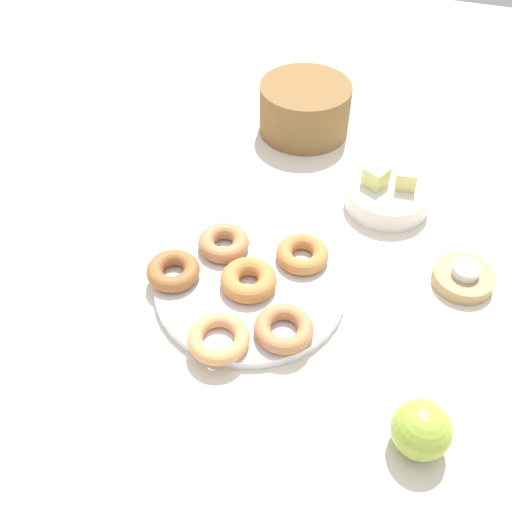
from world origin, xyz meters
TOP-DOWN VIEW (x-y plane):
  - ground_plane at (0.00, 0.00)m, footprint 2.40×2.40m
  - donut_plate at (0.00, 0.00)m, footprint 0.30×0.30m
  - donut_0 at (-0.00, -0.01)m, footprint 0.09×0.09m
  - donut_1 at (0.08, -0.08)m, footprint 0.12×0.12m
  - donut_2 at (0.07, 0.07)m, footprint 0.10×0.10m
  - donut_3 at (-0.06, 0.06)m, footprint 0.12×0.12m
  - donut_4 at (-0.12, -0.02)m, footprint 0.12×0.12m
  - donut_5 at (-0.01, -0.13)m, footprint 0.12×0.12m
  - candle_holder at (0.32, 0.11)m, footprint 0.10×0.10m
  - tealight at (0.32, 0.11)m, footprint 0.04×0.04m
  - basket at (-0.03, 0.45)m, footprint 0.26×0.26m
  - fruit_bowl at (0.17, 0.27)m, footprint 0.15×0.15m
  - melon_chunk_left at (0.15, 0.27)m, footprint 0.05×0.05m
  - melon_chunk_right at (0.20, 0.28)m, footprint 0.04×0.04m
  - apple at (0.29, -0.19)m, footprint 0.08×0.08m

SIDE VIEW (x-z plane):
  - ground_plane at x=0.00m, z-range 0.00..0.00m
  - donut_plate at x=0.00m, z-range 0.00..0.02m
  - candle_holder at x=0.32m, z-range 0.00..0.02m
  - fruit_bowl at x=0.17m, z-range 0.00..0.04m
  - donut_5 at x=-0.01m, z-range 0.02..0.04m
  - donut_1 at x=0.08m, z-range 0.02..0.04m
  - donut_4 at x=-0.12m, z-range 0.02..0.04m
  - donut_2 at x=0.07m, z-range 0.02..0.04m
  - donut_3 at x=-0.06m, z-range 0.02..0.04m
  - tealight at x=0.32m, z-range 0.02..0.04m
  - donut_0 at x=0.00m, z-range 0.02..0.05m
  - apple at x=0.29m, z-range 0.00..0.08m
  - basket at x=-0.03m, z-range 0.00..0.10m
  - melon_chunk_left at x=0.15m, z-range 0.04..0.08m
  - melon_chunk_right at x=0.20m, z-range 0.04..0.08m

